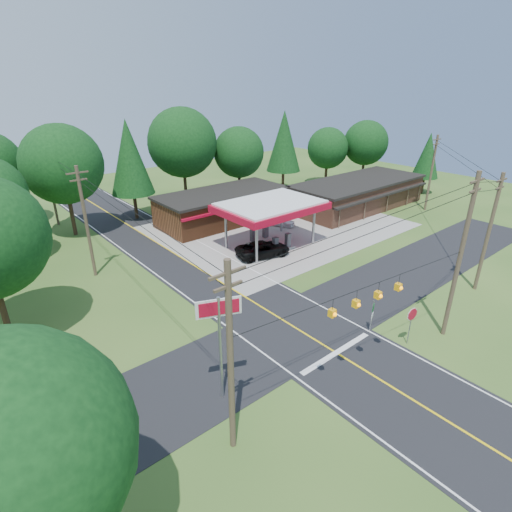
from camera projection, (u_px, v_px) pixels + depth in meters
ground at (297, 329)px, 28.67m from camera, size 120.00×120.00×0.00m
main_highway at (297, 329)px, 28.66m from camera, size 8.00×120.00×0.02m
cross_road at (297, 329)px, 28.66m from camera, size 70.00×7.00×0.02m
lane_center_yellow at (297, 329)px, 28.66m from camera, size 0.15×110.00×0.00m
gas_canopy at (271, 208)px, 41.34m from camera, size 10.60×7.40×4.88m
convenience_store at (223, 206)px, 49.88m from camera, size 16.40×7.55×3.80m
strip_building at (358, 193)px, 55.53m from camera, size 20.40×8.75×3.80m
utility_pole_near_right at (460, 256)px, 25.75m from camera, size 1.80×0.30×11.50m
utility_pole_near_left at (230, 359)px, 17.48m from camera, size 1.80×0.30×10.00m
utility_pole_far_left at (86, 221)px, 34.50m from camera, size 1.80×0.30×10.00m
utility_pole_right_b at (489, 232)px, 32.09m from camera, size 1.80×0.30×10.00m
utility_pole_far_right at (431, 172)px, 52.82m from camera, size 1.80×0.30×10.00m
utility_pole_north at (51, 187)px, 47.49m from camera, size 0.30×0.30×9.50m
overhead_beacons at (369, 288)px, 21.36m from camera, size 17.04×2.04×1.03m
treeline_backdrop at (146, 170)px, 42.96m from camera, size 70.27×51.59×13.30m
suv_car at (263, 249)px, 40.20m from camera, size 6.79×6.79×1.54m
sedan_car at (281, 221)px, 48.73m from camera, size 4.62×4.62×1.19m
big_stop_sign at (220, 326)px, 20.65m from camera, size 2.23×1.01×6.43m
octagonal_stop_sign at (412, 317)px, 26.23m from camera, size 0.96×0.19×2.81m
route_sign_post at (372, 313)px, 27.82m from camera, size 0.48×0.23×2.51m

